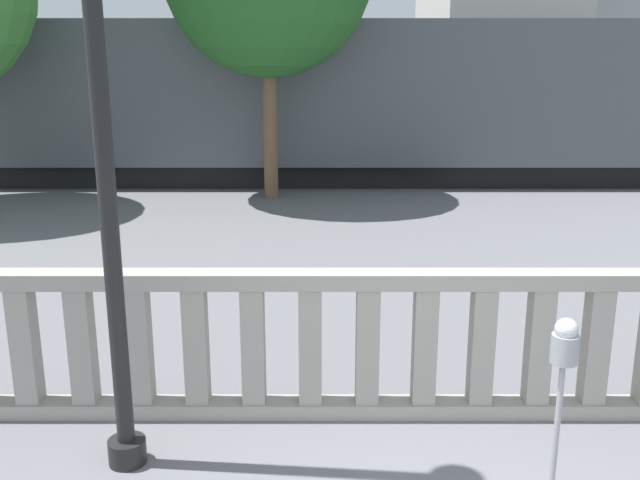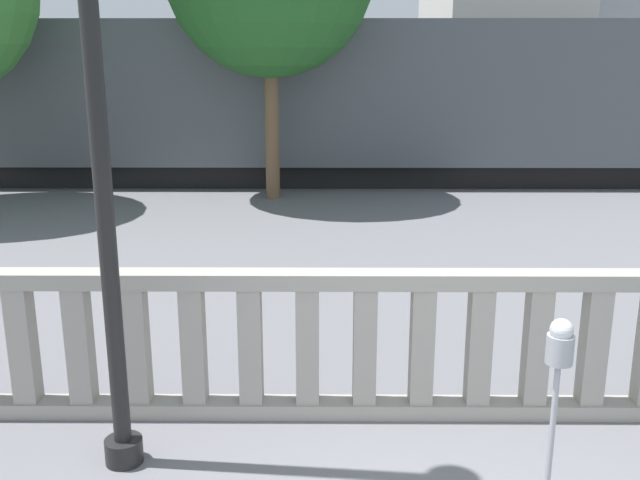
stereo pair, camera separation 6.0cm
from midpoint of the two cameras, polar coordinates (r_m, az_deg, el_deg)
The scene contains 5 objects.
balustrade at distance 6.37m, azimuth 7.94°, elevation -8.33°, with size 14.84×0.24×1.35m.
parking_meter at distance 4.89m, azimuth 18.41°, elevation -9.16°, with size 0.18×0.18×1.54m.
train_near at distance 17.85m, azimuth -0.34°, elevation 11.26°, with size 20.65×3.06×4.45m.
train_far at distance 29.28m, azimuth -4.37°, elevation 12.11°, with size 28.77×3.06×3.89m.
building_block at distance 27.48m, azimuth 18.33°, elevation 17.58°, with size 8.96×8.00×9.54m.
Camera 1 is at (-0.92, -3.32, 3.18)m, focal length 40.00 mm.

